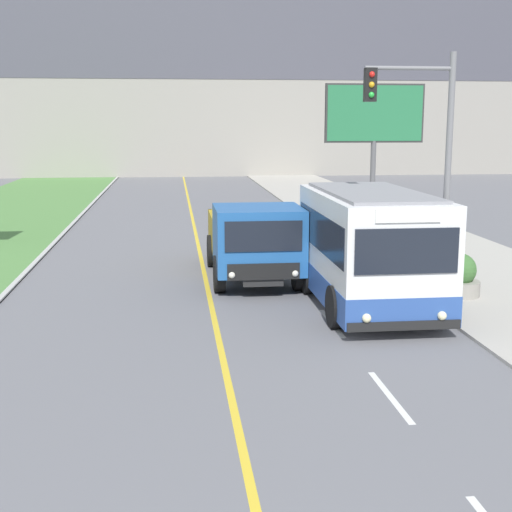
% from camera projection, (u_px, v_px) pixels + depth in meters
% --- Properties ---
extents(apartment_block_background, '(80.00, 8.04, 23.51)m').
position_uv_depth(apartment_block_background, '(180.00, 41.00, 63.07)').
color(apartment_block_background, gray).
rests_on(apartment_block_background, ground_plane).
extents(city_bus, '(2.72, 5.79, 3.02)m').
position_uv_depth(city_bus, '(370.00, 250.00, 17.90)').
color(city_bus, white).
rests_on(city_bus, ground_plane).
extents(dump_truck, '(2.54, 6.36, 2.35)m').
position_uv_depth(dump_truck, '(255.00, 243.00, 20.89)').
color(dump_truck, black).
rests_on(dump_truck, ground_plane).
extents(traffic_light_mast, '(2.28, 0.32, 6.38)m').
position_uv_depth(traffic_light_mast, '(425.00, 149.00, 17.67)').
color(traffic_light_mast, slate).
rests_on(traffic_light_mast, ground_plane).
extents(billboard_large, '(4.42, 0.24, 6.34)m').
position_uv_depth(billboard_large, '(374.00, 119.00, 31.34)').
color(billboard_large, '#59595B').
rests_on(billboard_large, ground_plane).
extents(planter_round_near, '(1.11, 1.11, 1.15)m').
position_uv_depth(planter_round_near, '(459.00, 277.00, 19.16)').
color(planter_round_near, gray).
rests_on(planter_round_near, sidewalk_right).
extents(planter_round_second, '(1.02, 1.02, 1.12)m').
position_uv_depth(planter_round_second, '(400.00, 248.00, 23.62)').
color(planter_round_second, gray).
rests_on(planter_round_second, sidewalk_right).
extents(planter_round_third, '(1.12, 1.12, 1.16)m').
position_uv_depth(planter_round_third, '(365.00, 228.00, 28.09)').
color(planter_round_third, gray).
rests_on(planter_round_third, sidewalk_right).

